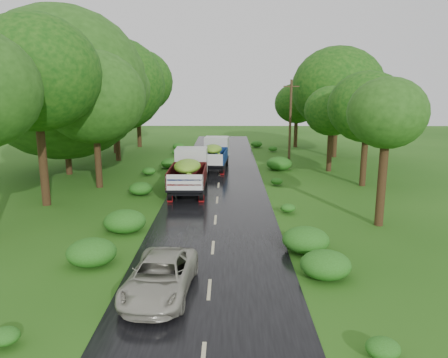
{
  "coord_description": "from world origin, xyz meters",
  "views": [
    {
      "loc": [
        0.63,
        -14.16,
        7.13
      ],
      "look_at": [
        0.44,
        10.43,
        1.7
      ],
      "focal_mm": 35.0,
      "sensor_mm": 36.0,
      "label": 1
    }
  ],
  "objects_px": {
    "car": "(160,277)",
    "utility_pole": "(290,124)",
    "truck_far": "(215,152)",
    "truck_near": "(189,170)"
  },
  "relations": [
    {
      "from": "truck_near",
      "to": "car",
      "type": "bearing_deg",
      "value": -89.15
    },
    {
      "from": "truck_near",
      "to": "truck_far",
      "type": "xyz_separation_m",
      "value": [
        1.45,
        7.98,
        -0.09
      ]
    },
    {
      "from": "car",
      "to": "truck_far",
      "type": "bearing_deg",
      "value": 91.27
    },
    {
      "from": "utility_pole",
      "to": "truck_far",
      "type": "bearing_deg",
      "value": -175.71
    },
    {
      "from": "truck_near",
      "to": "truck_far",
      "type": "bearing_deg",
      "value": 79.65
    },
    {
      "from": "truck_near",
      "to": "car",
      "type": "height_order",
      "value": "truck_near"
    },
    {
      "from": "truck_far",
      "to": "car",
      "type": "distance_m",
      "value": 22.59
    },
    {
      "from": "truck_far",
      "to": "car",
      "type": "relative_size",
      "value": 1.34
    },
    {
      "from": "car",
      "to": "utility_pole",
      "type": "height_order",
      "value": "utility_pole"
    },
    {
      "from": "truck_far",
      "to": "utility_pole",
      "type": "bearing_deg",
      "value": 5.97
    }
  ]
}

